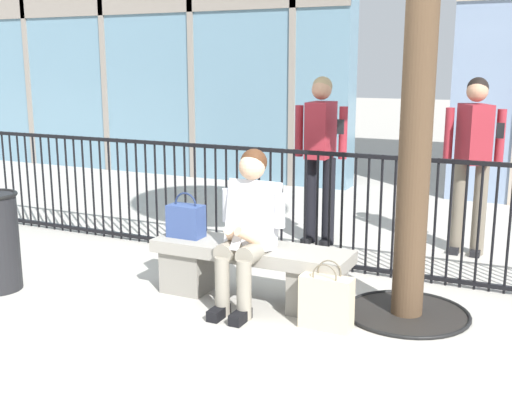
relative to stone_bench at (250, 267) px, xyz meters
The scene contains 8 objects.
ground_plane 0.27m from the stone_bench, ahead, with size 60.00×60.00×0.00m, color #B2ADA3.
stone_bench is the anchor object (origin of this frame).
seated_person_with_phone 0.40m from the stone_bench, 71.17° to the right, with size 0.52×0.66×1.21m.
handbag_on_bench 0.66m from the stone_bench, behind, with size 0.29×0.16×0.37m.
shopping_bag 0.78m from the stone_bench, 20.72° to the right, with size 0.37×0.15×0.49m.
bystander_at_railing 1.94m from the stone_bench, 92.79° to the left, with size 0.55×0.38×1.71m.
bystander_further_back 2.59m from the stone_bench, 56.94° to the left, with size 0.55×0.44×1.71m.
plaza_railing 1.05m from the stone_bench, 90.00° to the left, with size 9.92×0.04×1.08m.
Camera 1 is at (2.13, -4.32, 1.84)m, focal length 45.01 mm.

